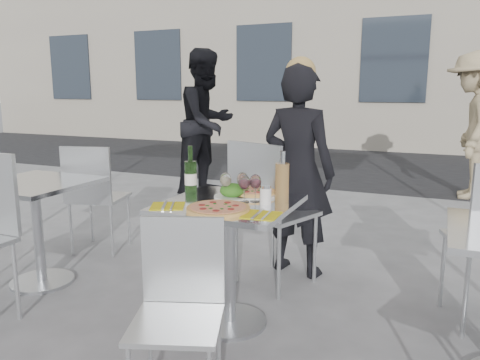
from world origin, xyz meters
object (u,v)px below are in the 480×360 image
at_px(pedestrian_b, 472,126).
at_px(pizza_far, 253,193).
at_px(wineglass_white_b, 242,180).
at_px(main_table, 230,237).
at_px(chair_far, 266,203).
at_px(wine_bottle, 191,175).
at_px(napkin_left, 168,206).
at_px(chair_near, 180,297).
at_px(pizza_near, 218,208).
at_px(side_chair_lfar, 94,190).
at_px(sugar_shaker, 266,195).
at_px(carafe, 282,181).
at_px(wineglass_white_a, 226,181).
at_px(wineglass_red_b, 255,183).
at_px(salad_plate, 232,192).
at_px(napkin_right, 261,215).
at_px(pedestrian_a, 207,122).
at_px(wineglass_red_a, 244,183).
at_px(side_table_left, 36,211).
at_px(woman_diner, 298,172).

height_order(pedestrian_b, pizza_far, pedestrian_b).
bearing_deg(wineglass_white_b, main_table, -108.38).
xyz_separation_m(chair_far, pedestrian_b, (1.42, 3.67, 0.31)).
bearing_deg(wine_bottle, napkin_left, -83.18).
distance_m(chair_near, wineglass_white_b, 0.90).
distance_m(chair_near, pizza_near, 0.59).
distance_m(chair_far, side_chair_lfar, 1.57).
xyz_separation_m(pizza_far, sugar_shaker, (0.15, -0.18, 0.04)).
xyz_separation_m(pedestrian_b, carafe, (-1.15, -4.13, -0.06)).
bearing_deg(carafe, wineglass_white_a, -166.64).
xyz_separation_m(chair_far, wineglass_red_b, (0.13, -0.52, 0.25)).
bearing_deg(salad_plate, napkin_left, -126.81).
distance_m(main_table, chair_far, 0.60).
relative_size(carafe, napkin_right, 1.45).
bearing_deg(pedestrian_a, napkin_right, -132.36).
xyz_separation_m(wineglass_white_b, napkin_right, (0.23, -0.30, -0.11)).
bearing_deg(pedestrian_a, sugar_shaker, -131.32).
bearing_deg(wineglass_red_b, side_chair_lfar, 160.64).
height_order(main_table, pizza_far, pizza_far).
distance_m(wine_bottle, wineglass_red_a, 0.39).
bearing_deg(side_table_left, pedestrian_b, 55.60).
bearing_deg(napkin_right, chair_near, -114.37).
distance_m(side_table_left, wine_bottle, 1.24).
bearing_deg(wineglass_red_b, pizza_near, -111.50).
bearing_deg(salad_plate, napkin_right, -45.17).
height_order(side_table_left, pizza_near, pizza_near).
bearing_deg(wineglass_white_a, napkin_right, -38.33).
bearing_deg(pedestrian_b, pedestrian_a, -71.69).
distance_m(chair_near, wineglass_white_a, 0.86).
bearing_deg(pedestrian_b, pizza_far, -19.31).
height_order(wine_bottle, sugar_shaker, wine_bottle).
bearing_deg(side_chair_lfar, salad_plate, 145.49).
bearing_deg(wine_bottle, wineglass_white_b, -0.07).
distance_m(pizza_near, wineglass_white_b, 0.32).
xyz_separation_m(woman_diner, pedestrian_b, (1.30, 3.31, 0.14)).
bearing_deg(napkin_left, pedestrian_b, 43.37).
height_order(sugar_shaker, wineglass_white_b, wineglass_white_b).
relative_size(pedestrian_b, salad_plate, 8.40).
bearing_deg(side_chair_lfar, chair_far, 163.05).
height_order(carafe, wineglass_white_a, carafe).
bearing_deg(sugar_shaker, wineglass_red_a, -179.11).
bearing_deg(napkin_right, salad_plate, 130.03).
bearing_deg(pedestrian_b, salad_plate, -19.89).
bearing_deg(napkin_left, main_table, 13.96).
relative_size(main_table, woman_diner, 0.48).
relative_size(side_table_left, wineglass_white_a, 4.76).
relative_size(side_chair_lfar, wineglass_white_b, 5.90).
distance_m(salad_plate, wineglass_white_a, 0.09).
bearing_deg(pedestrian_a, side_table_left, -158.71).
distance_m(wineglass_white_a, napkin_left, 0.37).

